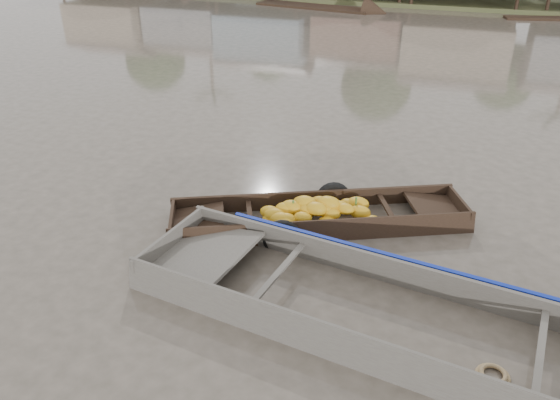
% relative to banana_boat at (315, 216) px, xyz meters
% --- Properties ---
extents(ground, '(120.00, 120.00, 0.00)m').
position_rel_banana_boat_xyz_m(ground, '(-0.71, -1.11, -0.18)').
color(ground, '#474036').
rests_on(ground, ground).
extents(banana_boat, '(5.94, 3.74, 0.81)m').
position_rel_banana_boat_xyz_m(banana_boat, '(0.00, 0.00, 0.00)').
color(banana_boat, black).
rests_on(banana_boat, ground).
extents(viewer_boat, '(8.69, 3.44, 0.68)m').
position_rel_banana_boat_xyz_m(viewer_boat, '(1.96, -2.52, -0.09)').
color(viewer_boat, '#4A443E').
rests_on(viewer_boat, ground).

